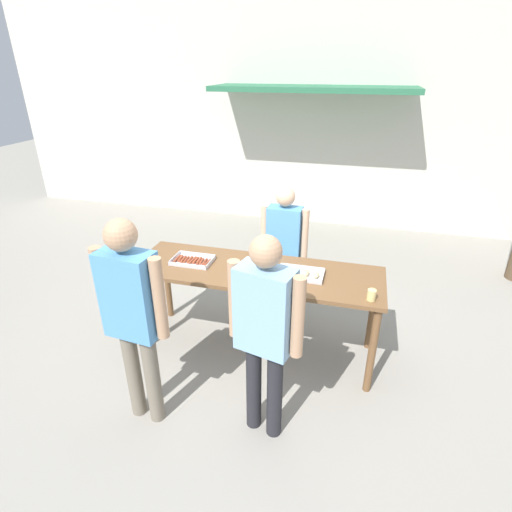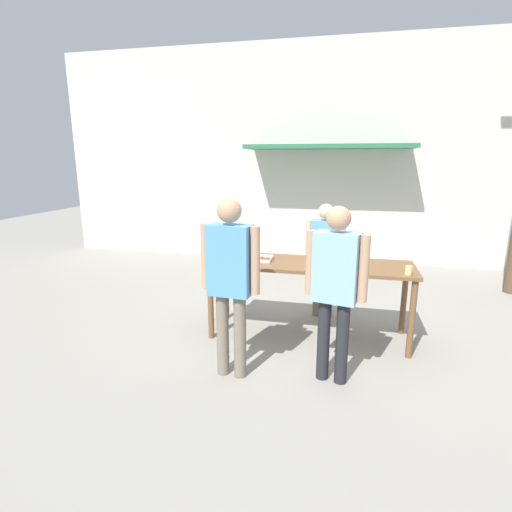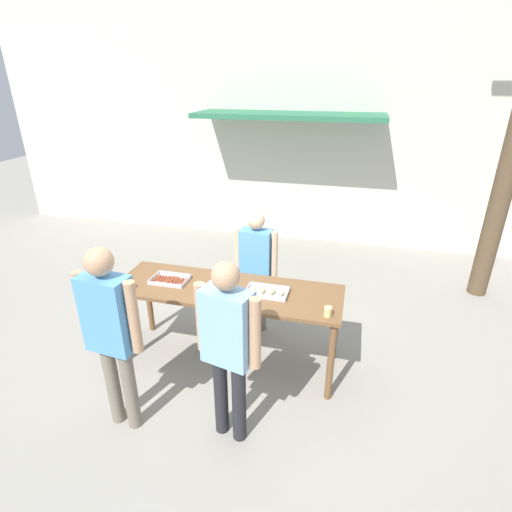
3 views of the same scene
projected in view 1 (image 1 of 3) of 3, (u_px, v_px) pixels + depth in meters
The scene contains 11 objects.
ground_plane at pixel (256, 347), 4.30m from camera, with size 24.00×24.00×0.00m, color gray.
building_facade_back at pixel (317, 96), 6.77m from camera, with size 12.00×1.11×4.50m.
serving_table at pixel (256, 280), 3.93m from camera, with size 2.45×0.78×0.94m.
food_tray_sausages at pixel (192, 261), 4.03m from camera, with size 0.40×0.28×0.04m.
food_tray_buns at pixel (301, 274), 3.77m from camera, with size 0.44×0.27×0.06m.
condiment_jar_mustard at pixel (141, 266), 3.88m from camera, with size 0.07×0.07×0.07m.
condiment_jar_ketchup at pixel (150, 266), 3.88m from camera, with size 0.07×0.07×0.07m.
beer_cup at pixel (372, 295), 3.37m from camera, with size 0.07×0.07×0.10m.
person_server_behind_table at pixel (284, 242), 4.46m from camera, with size 0.53×0.21×1.59m.
person_customer_holding_hotdog at pixel (132, 309), 3.01m from camera, with size 0.60×0.27×1.81m.
person_customer_with_cup at pixel (265, 324), 2.90m from camera, with size 0.59×0.32×1.75m.
Camera 1 is at (0.89, -3.32, 2.76)m, focal length 28.00 mm.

